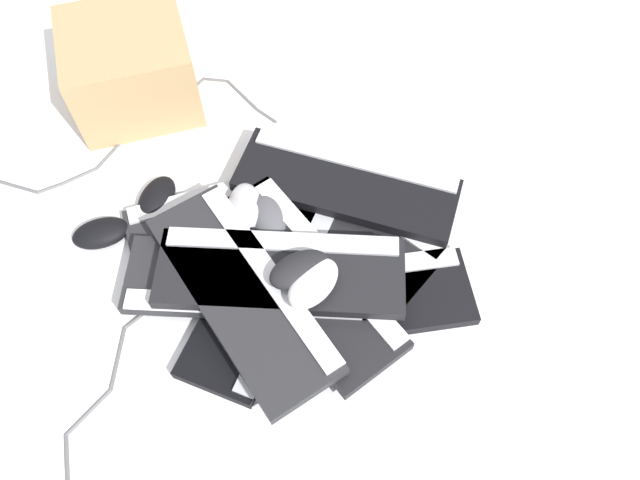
{
  "coord_description": "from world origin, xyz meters",
  "views": [
    {
      "loc": [
        0.49,
        -0.45,
        1.06
      ],
      "look_at": [
        0.07,
        -0.03,
        0.04
      ],
      "focal_mm": 35.0,
      "sensor_mm": 36.0,
      "label": 1
    }
  ],
  "objects_px": {
    "keyboard_4": "(247,281)",
    "keyboard_7": "(243,292)",
    "mouse_1": "(101,233)",
    "mouse_0": "(299,270)",
    "keyboard_0": "(352,299)",
    "mouse_4": "(157,198)",
    "mouse_3": "(313,283)",
    "cardboard_box": "(131,68)",
    "mouse_5": "(268,218)",
    "mouse_2": "(245,207)",
    "keyboard_3": "(265,284)",
    "keyboard_6": "(281,271)",
    "keyboard_1": "(338,216)",
    "keyboard_5": "(304,277)",
    "mouse_6": "(245,213)",
    "keyboard_2": "(239,213)",
    "keyboard_8": "(347,184)"
  },
  "relations": [
    {
      "from": "keyboard_0",
      "to": "mouse_3",
      "type": "xyz_separation_m",
      "value": [
        -0.04,
        -0.06,
        0.1
      ]
    },
    {
      "from": "keyboard_3",
      "to": "mouse_0",
      "type": "relative_size",
      "value": 4.21
    },
    {
      "from": "keyboard_7",
      "to": "cardboard_box",
      "type": "distance_m",
      "value": 0.59
    },
    {
      "from": "cardboard_box",
      "to": "mouse_3",
      "type": "bearing_deg",
      "value": -8.21
    },
    {
      "from": "keyboard_7",
      "to": "keyboard_6",
      "type": "bearing_deg",
      "value": 77.34
    },
    {
      "from": "keyboard_7",
      "to": "cardboard_box",
      "type": "relative_size",
      "value": 1.81
    },
    {
      "from": "keyboard_5",
      "to": "mouse_6",
      "type": "height_order",
      "value": "mouse_6"
    },
    {
      "from": "mouse_6",
      "to": "mouse_3",
      "type": "bearing_deg",
      "value": -37.16
    },
    {
      "from": "keyboard_0",
      "to": "keyboard_5",
      "type": "xyz_separation_m",
      "value": [
        -0.08,
        -0.04,
        0.03
      ]
    },
    {
      "from": "mouse_0",
      "to": "mouse_5",
      "type": "height_order",
      "value": "mouse_0"
    },
    {
      "from": "mouse_0",
      "to": "keyboard_2",
      "type": "bearing_deg",
      "value": 98.03
    },
    {
      "from": "mouse_1",
      "to": "mouse_0",
      "type": "bearing_deg",
      "value": -34.85
    },
    {
      "from": "keyboard_7",
      "to": "mouse_5",
      "type": "bearing_deg",
      "value": 122.93
    },
    {
      "from": "mouse_2",
      "to": "mouse_4",
      "type": "relative_size",
      "value": 1.0
    },
    {
      "from": "mouse_3",
      "to": "mouse_4",
      "type": "xyz_separation_m",
      "value": [
        -0.39,
        -0.06,
        -0.09
      ]
    },
    {
      "from": "keyboard_0",
      "to": "mouse_4",
      "type": "distance_m",
      "value": 0.45
    },
    {
      "from": "keyboard_6",
      "to": "mouse_0",
      "type": "xyz_separation_m",
      "value": [
        0.04,
        0.01,
        0.04
      ]
    },
    {
      "from": "keyboard_8",
      "to": "mouse_2",
      "type": "relative_size",
      "value": 4.18
    },
    {
      "from": "mouse_2",
      "to": "mouse_5",
      "type": "bearing_deg",
      "value": 56.92
    },
    {
      "from": "keyboard_3",
      "to": "mouse_1",
      "type": "height_order",
      "value": "mouse_1"
    },
    {
      "from": "keyboard_7",
      "to": "mouse_0",
      "type": "bearing_deg",
      "value": 59.18
    },
    {
      "from": "keyboard_3",
      "to": "mouse_1",
      "type": "distance_m",
      "value": 0.34
    },
    {
      "from": "keyboard_4",
      "to": "mouse_4",
      "type": "xyz_separation_m",
      "value": [
        -0.28,
        0.0,
        -0.02
      ]
    },
    {
      "from": "keyboard_4",
      "to": "mouse_2",
      "type": "xyz_separation_m",
      "value": [
        -0.12,
        0.1,
        0.01
      ]
    },
    {
      "from": "keyboard_2",
      "to": "mouse_1",
      "type": "bearing_deg",
      "value": -124.66
    },
    {
      "from": "keyboard_5",
      "to": "mouse_6",
      "type": "distance_m",
      "value": 0.18
    },
    {
      "from": "keyboard_4",
      "to": "keyboard_7",
      "type": "height_order",
      "value": "keyboard_7"
    },
    {
      "from": "keyboard_3",
      "to": "keyboard_6",
      "type": "relative_size",
      "value": 1.08
    },
    {
      "from": "keyboard_7",
      "to": "mouse_2",
      "type": "height_order",
      "value": "keyboard_7"
    },
    {
      "from": "keyboard_7",
      "to": "keyboard_8",
      "type": "bearing_deg",
      "value": 98.17
    },
    {
      "from": "keyboard_3",
      "to": "keyboard_6",
      "type": "height_order",
      "value": "keyboard_6"
    },
    {
      "from": "cardboard_box",
      "to": "keyboard_4",
      "type": "bearing_deg",
      "value": -15.84
    },
    {
      "from": "keyboard_7",
      "to": "mouse_5",
      "type": "xyz_separation_m",
      "value": [
        -0.09,
        0.15,
        -0.02
      ]
    },
    {
      "from": "mouse_0",
      "to": "mouse_3",
      "type": "bearing_deg",
      "value": -74.9
    },
    {
      "from": "keyboard_0",
      "to": "keyboard_4",
      "type": "relative_size",
      "value": 1.03
    },
    {
      "from": "mouse_2",
      "to": "mouse_6",
      "type": "xyz_separation_m",
      "value": [
        0.01,
        -0.01,
        0.0
      ]
    },
    {
      "from": "keyboard_4",
      "to": "keyboard_1",
      "type": "bearing_deg",
      "value": 88.11
    },
    {
      "from": "keyboard_5",
      "to": "mouse_3",
      "type": "distance_m",
      "value": 0.08
    },
    {
      "from": "keyboard_1",
      "to": "keyboard_2",
      "type": "xyz_separation_m",
      "value": [
        -0.14,
        -0.14,
        0.0
      ]
    },
    {
      "from": "keyboard_6",
      "to": "mouse_2",
      "type": "xyz_separation_m",
      "value": [
        -0.16,
        0.06,
        -0.02
      ]
    },
    {
      "from": "keyboard_8",
      "to": "mouse_4",
      "type": "relative_size",
      "value": 4.18
    },
    {
      "from": "mouse_4",
      "to": "keyboard_6",
      "type": "bearing_deg",
      "value": 71.09
    },
    {
      "from": "keyboard_2",
      "to": "keyboard_0",
      "type": "bearing_deg",
      "value": 4.33
    },
    {
      "from": "mouse_6",
      "to": "keyboard_2",
      "type": "bearing_deg",
      "value": 141.09
    },
    {
      "from": "keyboard_3",
      "to": "mouse_5",
      "type": "bearing_deg",
      "value": 132.83
    },
    {
      "from": "mouse_0",
      "to": "mouse_1",
      "type": "xyz_separation_m",
      "value": [
        -0.37,
        -0.18,
        -0.09
      ]
    },
    {
      "from": "keyboard_2",
      "to": "mouse_5",
      "type": "xyz_separation_m",
      "value": [
        0.07,
        0.02,
        0.04
      ]
    },
    {
      "from": "mouse_5",
      "to": "mouse_0",
      "type": "bearing_deg",
      "value": -175.17
    },
    {
      "from": "mouse_3",
      "to": "mouse_6",
      "type": "bearing_deg",
      "value": -105.21
    },
    {
      "from": "keyboard_8",
      "to": "mouse_2",
      "type": "height_order",
      "value": "mouse_2"
    }
  ]
}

